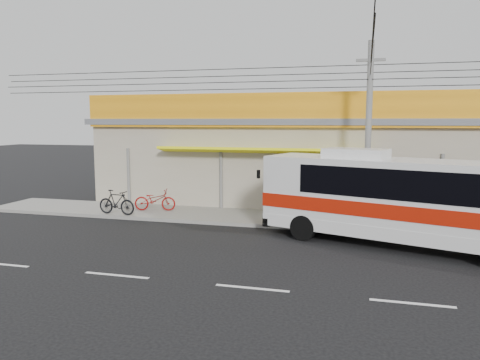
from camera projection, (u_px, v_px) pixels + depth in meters
The scene contains 8 objects.
ground at pixel (271, 261), 14.77m from camera, with size 120.00×120.00×0.00m, color black.
sidewalk at pixel (298, 220), 20.51m from camera, with size 30.00×3.20×0.15m, color slate.
lane_markings at pixel (252, 288), 12.38m from camera, with size 50.00×0.12×0.01m, color silver, non-canonical shape.
storefront_building at pixel (312, 159), 25.54m from camera, with size 22.60×9.20×5.70m.
coach_bus at pixel (426, 198), 15.79m from camera, with size 11.23×5.64×3.40m.
motorbike_red at pixel (155, 200), 22.24m from camera, with size 0.68×1.96×1.03m, color maroon.
motorbike_dark at pixel (116, 202), 21.27m from camera, with size 0.53×1.88×1.13m, color black.
utility_pole at pixel (370, 75), 18.42m from camera, with size 34.00×14.00×7.53m.
Camera 1 is at (2.79, -14.09, 4.42)m, focal length 35.00 mm.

